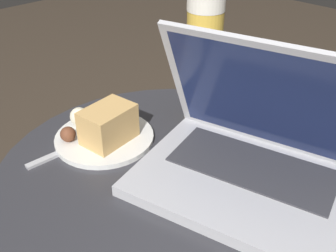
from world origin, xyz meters
The scene contains 5 objects.
table centered at (0.00, 0.00, 0.34)m, with size 0.57×0.57×0.54m.
laptop centered at (0.10, 0.06, 0.59)m, with size 0.36×0.30×0.23m.
beer_glass centered at (-0.08, 0.16, 0.66)m, with size 0.06×0.06×0.24m.
snack_plate centered at (-0.14, -0.03, 0.56)m, with size 0.17×0.17×0.07m.
fork centered at (-0.16, -0.06, 0.54)m, with size 0.03×0.18×0.00m.
Camera 1 is at (0.34, -0.36, 0.93)m, focal length 42.00 mm.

